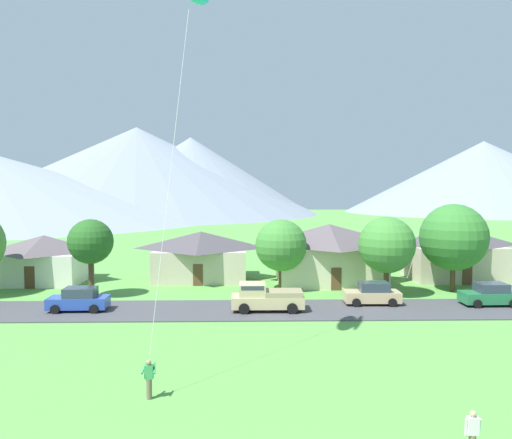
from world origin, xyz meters
The scene contains 17 objects.
road_strip centered at (0.00, 27.60, 0.04)m, with size 160.00×6.23×0.08m, color #424247.
mountain_far_east_ridge centered at (-39.75, 168.84, 15.17)m, with size 126.85×126.85×30.34m, color gray.
mountain_central_ridge centered at (-20.67, 167.29, 13.35)m, with size 85.19×85.19×26.70m, color gray.
mountain_east_ridge centered at (87.24, 176.39, 13.24)m, with size 101.58×101.58×26.48m, color gray.
house_leftmost centered at (18.70, 39.84, 2.68)m, with size 9.34×6.64×5.18m.
house_left_center centered at (6.17, 38.42, 2.87)m, with size 10.37×8.26×5.54m.
house_right_center centered at (-6.10, 40.42, 2.43)m, with size 9.46×7.58×4.69m.
house_rightmost centered at (-20.94, 39.24, 2.31)m, with size 8.05×7.12×4.46m.
tree_near_left centered at (1.35, 34.86, 3.94)m, with size 4.51×4.51×6.21m.
tree_left_of_center centered at (-14.37, 32.31, 4.56)m, with size 3.66×3.66×6.42m.
tree_center centered at (16.16, 33.97, 4.71)m, with size 5.74×5.74×7.59m.
tree_right_of_center centered at (9.92, 32.35, 4.24)m, with size 4.67×4.67×6.59m.
parked_car_blue_west_end centered at (-13.83, 27.58, 0.87)m, with size 4.24×2.15×1.68m.
parked_car_green_mid_west centered at (16.74, 28.56, 0.87)m, with size 4.22×2.12×1.68m.
parked_car_tan_mid_east centered at (7.92, 29.11, 0.87)m, with size 4.24×2.16×1.68m.
pickup_truck_sand_west_side centered at (-0.31, 27.29, 1.06)m, with size 5.21×2.34×1.99m.
watcher_person centered at (5.63, 7.36, 0.88)m, with size 0.56×0.24×1.68m.
Camera 1 is at (-1.81, -8.28, 8.91)m, focal length 34.96 mm.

